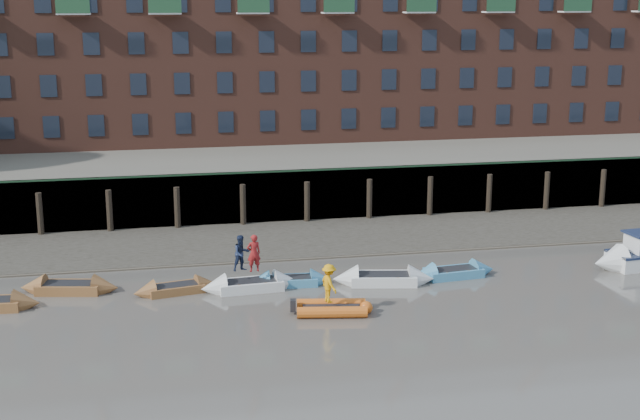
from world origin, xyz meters
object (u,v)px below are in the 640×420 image
object	(u,v)px
rowboat_3	(250,285)
person_rower_a	(254,253)
rowboat_2	(176,289)
person_rib_crew	(329,283)
rowboat_5	(383,279)
rib_tender	(335,308)
rowboat_4	(290,281)
rowboat_1	(69,288)
motor_launch	(637,256)
person_rower_b	(241,253)
rowboat_6	(454,273)

from	to	relation	value
rowboat_3	person_rower_a	size ratio (longest dim) A/B	2.66
rowboat_2	person_rib_crew	distance (m)	7.94
rowboat_5	rib_tender	size ratio (longest dim) A/B	1.48
rowboat_4	person_rower_a	xyz separation A→B (m)	(-1.82, -0.39, 1.65)
rowboat_1	person_rower_a	distance (m)	9.00
rowboat_2	person_rower_a	bearing A→B (deg)	-16.09
rowboat_4	person_rib_crew	distance (m)	4.59
motor_launch	person_rower_b	xyz separation A→B (m)	(-20.65, 0.49, 1.21)
rowboat_5	person_rower_a	size ratio (longest dim) A/B	2.82
rowboat_3	rowboat_5	distance (m)	6.56
rowboat_6	motor_launch	world-z (taller)	motor_launch
rib_tender	rowboat_6	bearing A→B (deg)	38.74
rowboat_6	rib_tender	bearing A→B (deg)	-156.68
rowboat_5	person_rower_b	xyz separation A→B (m)	(-6.94, 0.54, 1.57)
rowboat_2	rowboat_5	world-z (taller)	rowboat_5
rowboat_1	rowboat_6	xyz separation A→B (m)	(18.89, -1.34, -0.01)
person_rib_crew	rowboat_1	bearing A→B (deg)	49.68
rowboat_5	motor_launch	size ratio (longest dim) A/B	0.87
rowboat_1	person_rower_a	bearing A→B (deg)	2.59
rowboat_6	rowboat_5	bearing A→B (deg)	179.02
rowboat_6	person_rib_crew	distance (m)	8.34
rowboat_6	person_rib_crew	xyz separation A→B (m)	(-7.26, -3.93, 1.20)
rowboat_4	person_rib_crew	xyz separation A→B (m)	(1.06, -4.30, 1.22)
person_rower_a	person_rib_crew	size ratio (longest dim) A/B	1.05
rowboat_1	rib_tender	world-z (taller)	rowboat_1
rowboat_4	rowboat_5	size ratio (longest dim) A/B	0.80
rib_tender	person_rower_a	bearing A→B (deg)	137.76
rowboat_2	rowboat_4	distance (m)	5.57
rowboat_2	rowboat_5	bearing A→B (deg)	-15.04
rowboat_3	person_rower_b	xyz separation A→B (m)	(-0.38, 0.20, 1.58)
rowboat_5	rowboat_6	xyz separation A→B (m)	(3.77, 0.34, -0.03)
rowboat_4	person_rower_b	distance (m)	2.88
rowboat_3	person_rower_b	size ratio (longest dim) A/B	2.76
rib_tender	motor_launch	size ratio (longest dim) A/B	0.59
rowboat_5	person_rib_crew	bearing A→B (deg)	-123.52
rowboat_4	rowboat_6	xyz separation A→B (m)	(8.32, -0.37, 0.02)
rowboat_3	rowboat_6	distance (m)	10.32
person_rower_b	rowboat_2	bearing A→B (deg)	158.82
rowboat_2	rowboat_4	world-z (taller)	same
rowboat_1	rowboat_4	world-z (taller)	rowboat_1
rowboat_1	person_rower_b	bearing A→B (deg)	3.52
rowboat_5	rowboat_6	size ratio (longest dim) A/B	1.13
person_rib_crew	rowboat_3	bearing A→B (deg)	22.00
rowboat_3	rib_tender	world-z (taller)	rowboat_3
rowboat_1	rowboat_6	distance (m)	18.94
rowboat_5	rowboat_1	bearing A→B (deg)	-175.64
motor_launch	person_rower_a	distance (m)	20.12
rowboat_2	rowboat_6	size ratio (longest dim) A/B	0.92
rowboat_5	rib_tender	world-z (taller)	rowboat_5
rib_tender	motor_launch	bearing A→B (deg)	21.50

